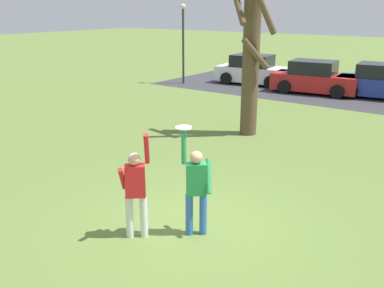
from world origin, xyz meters
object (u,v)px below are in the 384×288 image
object	(u,v)px
parked_car_white	(254,71)
person_defender	(135,188)
parked_car_blue	(383,83)
person_catcher	(196,186)
lamppost_by_lot	(183,36)
frisbee_disc	(184,128)
bare_tree_tall	(251,57)
parked_car_red	(315,78)

from	to	relation	value
parked_car_white	person_defender	bearing A→B (deg)	-75.16
person_defender	parked_car_white	bearing A→B (deg)	70.37
parked_car_white	parked_car_blue	xyz separation A→B (m)	(6.77, 0.09, 0.00)
person_catcher	lamppost_by_lot	bearing A→B (deg)	-92.91
frisbee_disc	parked_car_blue	world-z (taller)	frisbee_disc
parked_car_blue	lamppost_by_lot	size ratio (longest dim) A/B	1.00
bare_tree_tall	parked_car_blue	bearing A→B (deg)	76.81
parked_car_blue	parked_car_red	bearing A→B (deg)	-173.81
parked_car_red	person_catcher	bearing A→B (deg)	-83.51
frisbee_disc	bare_tree_tall	distance (m)	7.06
frisbee_disc	parked_car_white	xyz separation A→B (m)	(-6.98, 15.60, -1.37)
parked_car_blue	bare_tree_tall	distance (m)	9.47
person_defender	bare_tree_tall	distance (m)	7.58
parked_car_blue	frisbee_disc	bearing A→B (deg)	-95.70
person_defender	parked_car_red	size ratio (longest dim) A/B	0.48
frisbee_disc	lamppost_by_lot	world-z (taller)	lamppost_by_lot
frisbee_disc	lamppost_by_lot	bearing A→B (deg)	127.28
person_defender	frisbee_disc	size ratio (longest dim) A/B	7.16
person_catcher	frisbee_disc	bearing A→B (deg)	0.00
person_defender	parked_car_blue	distance (m)	16.27
person_defender	parked_car_blue	bearing A→B (deg)	47.46
person_defender	bare_tree_tall	world-z (taller)	bare_tree_tall
frisbee_disc	parked_car_red	xyz separation A→B (m)	(-3.25, 15.00, -1.37)
parked_car_red	bare_tree_tall	distance (m)	8.61
parked_car_blue	bare_tree_tall	world-z (taller)	bare_tree_tall
person_catcher	frisbee_disc	size ratio (longest dim) A/B	7.28
parked_car_red	parked_car_blue	distance (m)	3.11
person_defender	frisbee_disc	distance (m)	1.42
person_defender	parked_car_white	world-z (taller)	person_defender
parked_car_white	lamppost_by_lot	world-z (taller)	lamppost_by_lot
parked_car_white	bare_tree_tall	world-z (taller)	bare_tree_tall
person_catcher	parked_car_blue	xyz separation A→B (m)	(-0.39, 15.54, -0.25)
person_catcher	bare_tree_tall	size ratio (longest dim) A/B	0.40
person_defender	parked_car_white	size ratio (longest dim) A/B	0.48
parked_car_blue	lamppost_by_lot	world-z (taller)	lamppost_by_lot
frisbee_disc	bare_tree_tall	xyz separation A→B (m)	(-2.33, 6.64, 0.47)
frisbee_disc	parked_car_blue	xyz separation A→B (m)	(-0.22, 15.69, -1.37)
parked_car_white	lamppost_by_lot	size ratio (longest dim) A/B	1.00
person_catcher	bare_tree_tall	xyz separation A→B (m)	(-2.50, 6.50, 1.58)
bare_tree_tall	lamppost_by_lot	distance (m)	10.35
person_catcher	frisbee_disc	world-z (taller)	frisbee_disc
person_catcher	parked_car_blue	distance (m)	15.55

